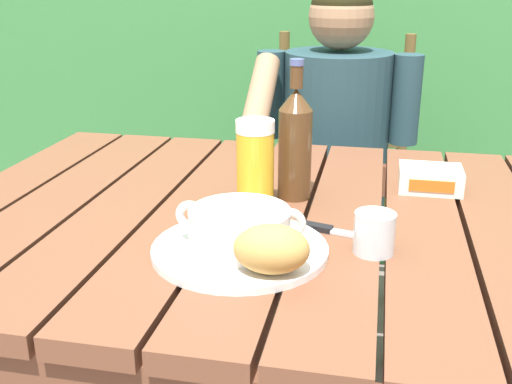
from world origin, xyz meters
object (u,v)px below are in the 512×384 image
Objects in this scene: serving_plate at (240,249)px; bread_roll at (272,249)px; butter_tub at (430,179)px; soup_bowl at (240,227)px; beer_bottle at (295,142)px; person_eating at (333,148)px; table_knife at (330,230)px; water_glass_small at (374,233)px; chair_near_diner at (336,194)px; beer_glass at (255,164)px.

bread_roll is at bearing -49.40° from serving_plate.
serving_plate is 2.25× the size of butter_tub.
soup_bowl is 0.29m from beer_bottle.
table_knife is at bearing -85.77° from person_eating.
bread_roll is 0.93× the size of butter_tub.
butter_tub is (0.25, 0.45, -0.02)m from bread_roll.
butter_tub is (0.24, -0.54, 0.10)m from person_eating.
soup_bowl is 0.10m from bread_roll.
beer_bottle is (0.05, 0.28, 0.07)m from soup_bowl.
person_eating reaches higher than serving_plate.
water_glass_small reaches higher than serving_plate.
soup_bowl is at bearing 130.60° from bread_roll.
chair_near_diner is 5.87× the size of beer_glass.
chair_near_diner is 0.30m from person_eating.
water_glass_small is 0.45× the size of table_knife.
soup_bowl is 1.68× the size of butter_tub.
water_glass_small is (0.14, -0.87, 0.11)m from person_eating.
serving_plate is at bearing 130.60° from bread_roll.
water_glass_small is 0.11m from table_knife.
beer_glass is at bearing 94.83° from serving_plate.
chair_near_diner is at bearing 89.31° from bread_roll.
bread_roll is 0.30m from beer_glass.
table_knife is (0.09, -0.16, -0.11)m from beer_bottle.
beer_glass is 0.10m from beer_bottle.
chair_near_diner reaches higher than butter_tub.
serving_plate is at bearing -130.41° from butter_tub.
bread_roll is 0.43× the size of beer_bottle.
table_knife is (0.06, -0.80, 0.08)m from person_eating.
person_eating is at bearing 89.34° from bread_roll.
butter_tub is (0.27, 0.10, -0.09)m from beer_bottle.
chair_near_diner is 14.72× the size of water_glass_small.
water_glass_small is at bearing -82.96° from chair_near_diner.
table_knife is at bearing 69.47° from bread_roll.
soup_bowl is at bearing -100.02° from beer_bottle.
person_eating is 0.81m from table_knife.
soup_bowl is at bearing -94.11° from chair_near_diner.
beer_glass is at bearing -133.67° from beer_bottle.
serving_plate is at bearing -100.02° from beer_bottle.
beer_bottle is (0.07, 0.07, 0.03)m from beer_glass.
chair_near_diner is 0.84m from butter_tub.
beer_bottle is 0.30m from butter_tub.
beer_glass is at bearing 106.39° from bread_roll.
chair_near_diner is 1.13m from water_glass_small.
serving_plate is at bearing -94.83° from person_eating.
beer_glass reaches higher than table_knife.
table_knife is at bearing 39.35° from serving_plate.
person_eating is at bearing 98.85° from water_glass_small.
chair_near_diner is 7.91× the size of butter_tub.
person_eating is 9.34× the size of butter_tub.
serving_plate is 1.90× the size of table_knife.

